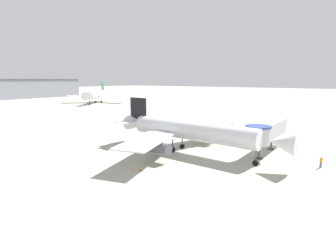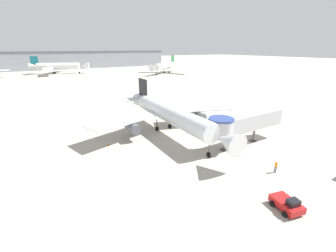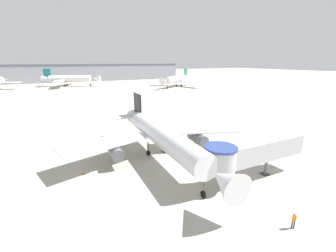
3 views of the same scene
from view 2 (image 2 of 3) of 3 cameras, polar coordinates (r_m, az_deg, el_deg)
The scene contains 10 objects.
ground_plane at distance 46.04m, azimuth 1.50°, elevation -1.80°, with size 800.00×800.00×0.00m, color #A8A393.
main_airplane at distance 44.96m, azimuth 0.19°, elevation 3.13°, with size 32.52×33.77×9.55m.
jet_bridge at distance 40.97m, azimuth 18.22°, elevation 0.73°, with size 16.42×4.09×5.88m.
pushback_tug_red at distance 28.53m, azimuth 28.02°, elevation -17.05°, with size 2.79×3.60×1.70m.
traffic_cone_starboard_wing at distance 53.24m, azimuth 11.98°, elevation 1.18°, with size 0.49×0.49×0.80m.
traffic_cone_port_wing at distance 41.50m, azimuth -15.01°, elevation -4.46°, with size 0.40×0.40×0.66m.
ground_crew_marshaller at distance 35.09m, azimuth 25.72°, elevation -9.12°, with size 0.36×0.38×1.74m.
background_jet_green_tail at distance 155.30m, azimuth -0.72°, elevation 15.03°, with size 31.99×31.63×11.36m.
background_jet_teal_tail at distance 169.52m, azimuth -26.33°, elevation 13.47°, with size 35.89×34.41×11.36m.
terminal_building at distance 213.28m, azimuth -24.32°, elevation 15.10°, with size 169.37×23.08×13.79m.
Camera 2 is at (-23.35, -36.05, 16.59)m, focal length 24.00 mm.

